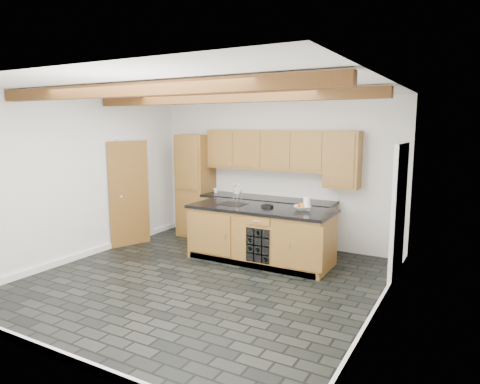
# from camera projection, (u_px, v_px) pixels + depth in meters

# --- Properties ---
(ground) EXTENTS (5.00, 5.00, 0.00)m
(ground) POSITION_uv_depth(u_px,v_px,m) (203.00, 281.00, 6.35)
(ground) COLOR black
(ground) RESTS_ON ground
(room_shell) EXTENTS (5.01, 5.00, 5.00)m
(room_shell) POSITION_uv_depth(u_px,v_px,m) (216.00, 175.00, 6.61)
(room_shell) COLOR white
(room_shell) RESTS_ON ground
(back_cabinetry) EXTENTS (3.65, 0.62, 2.20)m
(back_cabinetry) POSITION_uv_depth(u_px,v_px,m) (251.00, 193.00, 8.31)
(back_cabinetry) COLOR olive
(back_cabinetry) RESTS_ON ground
(island) EXTENTS (2.48, 0.96, 0.93)m
(island) POSITION_uv_depth(u_px,v_px,m) (260.00, 234.00, 7.24)
(island) COLOR olive
(island) RESTS_ON ground
(faucet) EXTENTS (0.45, 0.40, 0.34)m
(faucet) POSITION_uv_depth(u_px,v_px,m) (233.00, 202.00, 7.47)
(faucet) COLOR black
(faucet) RESTS_ON island
(kitchen_scale) EXTENTS (0.19, 0.12, 0.06)m
(kitchen_scale) POSITION_uv_depth(u_px,v_px,m) (267.00, 206.00, 7.18)
(kitchen_scale) COLOR black
(kitchen_scale) RESTS_ON island
(fruit_bowl) EXTENTS (0.37, 0.37, 0.07)m
(fruit_bowl) POSITION_uv_depth(u_px,v_px,m) (303.00, 208.00, 6.94)
(fruit_bowl) COLOR beige
(fruit_bowl) RESTS_ON island
(fruit_cluster) EXTENTS (0.16, 0.17, 0.07)m
(fruit_cluster) POSITION_uv_depth(u_px,v_px,m) (303.00, 206.00, 6.93)
(fruit_cluster) COLOR #B42A18
(fruit_cluster) RESTS_ON fruit_bowl
(paper_towel) EXTENTS (0.11, 0.11, 0.22)m
(paper_towel) POSITION_uv_depth(u_px,v_px,m) (307.00, 204.00, 6.90)
(paper_towel) COLOR white
(paper_towel) RESTS_ON island
(mug) EXTENTS (0.11, 0.11, 0.09)m
(mug) POSITION_uv_depth(u_px,v_px,m) (216.00, 191.00, 8.68)
(mug) COLOR white
(mug) RESTS_ON back_cabinetry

